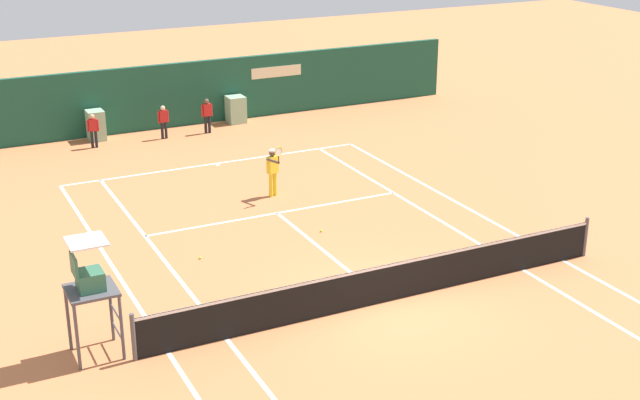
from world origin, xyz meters
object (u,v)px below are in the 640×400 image
object	(u,v)px
player_on_baseline	(273,168)
ball_kid_left_post	(207,113)
ball_kid_centre_post	(93,128)
ball_kid_right_post	(163,120)
umpire_chair	(90,283)
tennis_ball_near_service_line	(321,231)
tennis_ball_mid_court	(200,258)

from	to	relation	value
player_on_baseline	ball_kid_left_post	world-z (taller)	player_on_baseline
ball_kid_centre_post	ball_kid_right_post	size ratio (longest dim) A/B	0.98
player_on_baseline	ball_kid_centre_post	distance (m)	8.59
player_on_baseline	ball_kid_left_post	size ratio (longest dim) A/B	1.30
umpire_chair	player_on_baseline	bearing A→B (deg)	135.24
ball_kid_centre_post	player_on_baseline	bearing A→B (deg)	124.63
ball_kid_left_post	tennis_ball_near_service_line	distance (m)	11.00
umpire_chair	ball_kid_left_post	distance (m)	16.78
player_on_baseline	ball_kid_left_post	xyz separation A→B (m)	(0.55, 7.69, -0.14)
player_on_baseline	ball_kid_right_post	size ratio (longest dim) A/B	1.37
tennis_ball_near_service_line	player_on_baseline	bearing A→B (deg)	90.70
ball_kid_right_post	ball_kid_left_post	distance (m)	1.74
ball_kid_right_post	ball_kid_left_post	world-z (taller)	ball_kid_left_post
tennis_ball_mid_court	tennis_ball_near_service_line	size ratio (longest dim) A/B	1.00
tennis_ball_mid_court	tennis_ball_near_service_line	xyz separation A→B (m)	(3.65, 0.25, 0.00)
umpire_chair	ball_kid_centre_post	bearing A→B (deg)	167.44
player_on_baseline	tennis_ball_near_service_line	size ratio (longest dim) A/B	25.91
ball_kid_right_post	tennis_ball_near_service_line	bearing A→B (deg)	94.96
ball_kid_left_post	tennis_ball_near_service_line	size ratio (longest dim) A/B	19.95
ball_kid_left_post	tennis_ball_near_service_line	xyz separation A→B (m)	(-0.51, -10.97, -0.75)
ball_kid_right_post	tennis_ball_mid_court	bearing A→B (deg)	76.37
ball_kid_centre_post	tennis_ball_near_service_line	world-z (taller)	ball_kid_centre_post
umpire_chair	tennis_ball_near_service_line	world-z (taller)	umpire_chair
ball_kid_right_post	ball_kid_left_post	bearing A→B (deg)	178.60
umpire_chair	tennis_ball_near_service_line	size ratio (longest dim) A/B	37.99
ball_kid_centre_post	tennis_ball_near_service_line	bearing A→B (deg)	117.59
player_on_baseline	tennis_ball_mid_court	bearing A→B (deg)	24.92
tennis_ball_near_service_line	ball_kid_centre_post	bearing A→B (deg)	109.41
ball_kid_left_post	player_on_baseline	bearing A→B (deg)	82.77
tennis_ball_near_service_line	ball_kid_left_post	bearing A→B (deg)	87.32
ball_kid_centre_post	tennis_ball_mid_court	bearing A→B (deg)	99.26
ball_kid_right_post	tennis_ball_near_service_line	world-z (taller)	ball_kid_right_post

